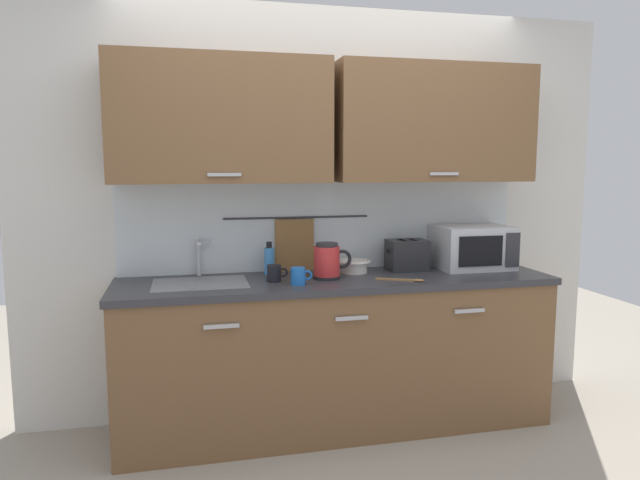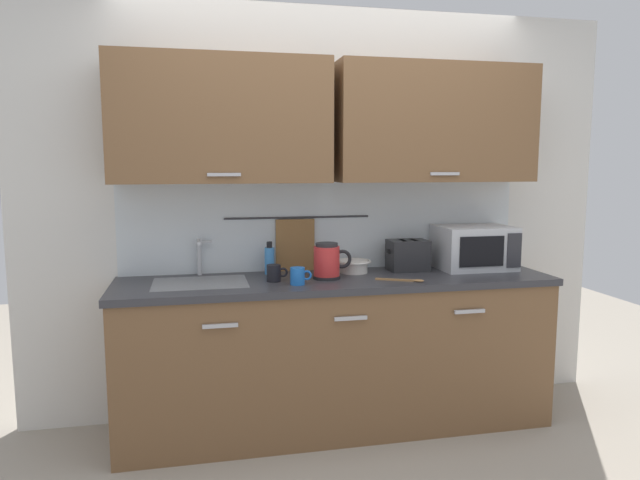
% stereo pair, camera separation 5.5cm
% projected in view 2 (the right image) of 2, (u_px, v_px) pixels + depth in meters
% --- Properties ---
extents(ground, '(8.00, 8.00, 0.00)m').
position_uv_depth(ground, '(349.00, 448.00, 3.19)').
color(ground, '#9E9384').
extents(counter_unit, '(2.53, 0.64, 0.90)m').
position_uv_depth(counter_unit, '(335.00, 351.00, 3.42)').
color(counter_unit, brown).
rests_on(counter_unit, ground).
extents(back_wall_assembly, '(3.70, 0.41, 2.50)m').
position_uv_depth(back_wall_assembly, '(328.00, 170.00, 3.51)').
color(back_wall_assembly, silver).
rests_on(back_wall_assembly, ground).
extents(sink_faucet, '(0.09, 0.17, 0.22)m').
position_uv_depth(sink_faucet, '(200.00, 252.00, 3.40)').
color(sink_faucet, '#B2B5BA').
rests_on(sink_faucet, counter_unit).
extents(microwave, '(0.46, 0.35, 0.27)m').
position_uv_depth(microwave, '(474.00, 247.00, 3.64)').
color(microwave, silver).
rests_on(microwave, counter_unit).
extents(electric_kettle, '(0.23, 0.16, 0.21)m').
position_uv_depth(electric_kettle, '(327.00, 261.00, 3.32)').
color(electric_kettle, black).
rests_on(electric_kettle, counter_unit).
extents(dish_soap_bottle, '(0.06, 0.06, 0.20)m').
position_uv_depth(dish_soap_bottle, '(270.00, 260.00, 3.46)').
color(dish_soap_bottle, '#3F8CD8').
rests_on(dish_soap_bottle, counter_unit).
extents(mug_near_sink, '(0.12, 0.08, 0.09)m').
position_uv_depth(mug_near_sink, '(298.00, 276.00, 3.16)').
color(mug_near_sink, blue).
rests_on(mug_near_sink, counter_unit).
extents(mixing_bowl, '(0.21, 0.21, 0.08)m').
position_uv_depth(mixing_bowl, '(354.00, 265.00, 3.51)').
color(mixing_bowl, silver).
rests_on(mixing_bowl, counter_unit).
extents(toaster, '(0.26, 0.17, 0.19)m').
position_uv_depth(toaster, '(408.00, 255.00, 3.58)').
color(toaster, '#232326').
rests_on(toaster, counter_unit).
extents(mug_by_kettle, '(0.12, 0.08, 0.09)m').
position_uv_depth(mug_by_kettle, '(274.00, 273.00, 3.25)').
color(mug_by_kettle, black).
rests_on(mug_by_kettle, counter_unit).
extents(wooden_spoon, '(0.26, 0.15, 0.01)m').
position_uv_depth(wooden_spoon, '(406.00, 280.00, 3.26)').
color(wooden_spoon, '#9E7042').
rests_on(wooden_spoon, counter_unit).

